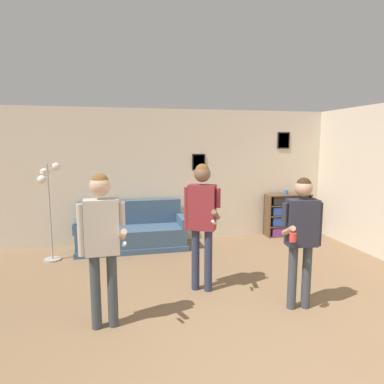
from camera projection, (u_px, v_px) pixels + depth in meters
The scene contains 8 objects.
wall_back at pixel (185, 175), 7.09m from camera, with size 8.55×0.08×2.70m.
couch at pixel (132, 233), 6.59m from camera, with size 2.07×0.80×0.89m.
bookshelf at pixel (288, 215), 7.50m from camera, with size 1.00×0.30×0.92m.
floor_lamp at pixel (49, 193), 5.78m from camera, with size 0.36×0.39×1.70m.
person_player_foreground_left at pixel (102, 234), 3.65m from camera, with size 0.51×0.45×1.72m.
person_player_foreground_center at pixel (202, 213), 4.60m from camera, with size 0.45×0.60×1.76m.
person_watcher_holding_cup at pixel (302, 230), 4.10m from camera, with size 0.53×0.40×1.62m.
drinking_cup at pixel (286, 192), 7.41m from camera, with size 0.09×0.09×0.09m.
Camera 1 is at (-1.42, -2.36, 2.03)m, focal length 32.00 mm.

